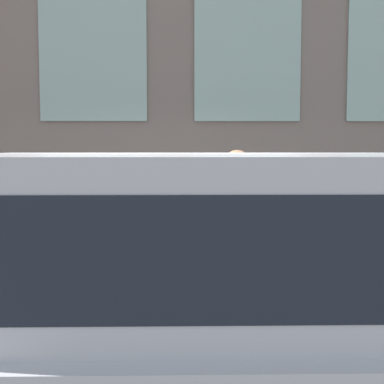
% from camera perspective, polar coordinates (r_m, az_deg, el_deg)
% --- Properties ---
extents(ground_plane, '(80.00, 80.00, 0.00)m').
position_cam_1_polar(ground_plane, '(4.76, -2.92, -18.53)').
color(ground_plane, '#514F4C').
extents(sidewalk, '(3.03, 60.00, 0.18)m').
position_cam_1_polar(sidewalk, '(6.16, -2.49, -12.19)').
color(sidewalk, gray).
rests_on(sidewalk, ground_plane).
extents(fire_hydrant, '(0.34, 0.45, 0.73)m').
position_cam_1_polar(fire_hydrant, '(4.93, -5.27, -10.95)').
color(fire_hydrant, '#2D7260').
rests_on(fire_hydrant, sidewalk).
extents(person, '(0.41, 0.27, 1.68)m').
position_cam_1_polar(person, '(5.31, 4.80, -2.76)').
color(person, '#232328').
rests_on(person, sidewalk).
extents(parked_truck_silver_near, '(2.09, 4.32, 1.85)m').
position_cam_1_polar(parked_truck_silver_near, '(3.08, 0.02, -10.83)').
color(parked_truck_silver_near, black).
rests_on(parked_truck_silver_near, ground_plane).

